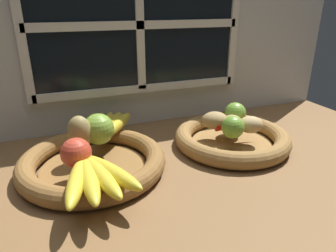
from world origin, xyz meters
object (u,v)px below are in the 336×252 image
Objects in this scene: banana_bunch_front at (94,175)px; fruit_bowl_right at (232,138)px; apple_green_back at (99,129)px; lime_near at (233,127)px; potato_oblong at (215,120)px; banana_bunch_back at (107,125)px; apple_red_front at (76,153)px; chili_pepper at (238,125)px; potato_small at (252,125)px; potato_large at (233,123)px; fruit_bowl_left at (93,162)px; pear_brown at (80,133)px; lime_far at (235,113)px.

fruit_bowl_right is at bearing 18.41° from banana_bunch_front.
apple_green_back is 1.31× the size of lime_near.
lime_near is (1.12, -7.34, 0.55)cm from potato_oblong.
apple_green_back is at bearing 77.49° from banana_bunch_front.
potato_oblong reaches higher than banana_bunch_back.
apple_red_front reaches higher than banana_bunch_back.
banana_bunch_front reaches higher than chili_pepper.
potato_large is (-3.52, 3.52, -0.18)cm from potato_small.
potato_oblong is (35.39, 16.17, 0.75)cm from banana_bunch_front.
pear_brown reaches higher than fruit_bowl_left.
fruit_bowl_right is 41.67cm from banana_bunch_front.
apple_green_back is at bearing 60.91° from fruit_bowl_left.
apple_red_front is (-41.77, -5.42, 5.71)cm from fruit_bowl_right.
fruit_bowl_left is 5.54× the size of lime_far.
potato_large is at bearing 18.41° from banana_bunch_front.
fruit_bowl_right is 4.12× the size of apple_green_back.
apple_red_front reaches higher than lime_far.
fruit_bowl_right is 4.85× the size of potato_small.
banana_bunch_back is at bearing 64.36° from fruit_bowl_left.
pear_brown is at bearing 171.20° from potato_small.
banana_bunch_front is 2.73× the size of potato_oblong.
potato_small reaches higher than fruit_bowl_right.
potato_large is at bearing -7.51° from apple_green_back.
fruit_bowl_right is at bearing -37.87° from potato_oblong.
banana_bunch_back is 1.51× the size of chili_pepper.
banana_bunch_front is at bearing -102.51° from apple_green_back.
apple_red_front is at bearing 107.51° from banana_bunch_front.
pear_brown is at bearing 175.40° from fruit_bowl_right.
potato_oblong is at bearing 5.17° from fruit_bowl_left.
pear_brown is 44.10cm from potato_small.
apple_red_front reaches higher than fruit_bowl_left.
pear_brown reaches higher than lime_far.
potato_oblong reaches higher than banana_bunch_front.
apple_red_front is at bearing -177.59° from potato_small.
potato_oblong is at bearing -170.75° from lime_far.
fruit_bowl_left is 38.00cm from fruit_bowl_right.
banana_bunch_back is 38.98cm from potato_small.
potato_small is at bearing -56.17° from chili_pepper.
apple_red_front is 1.00× the size of potato_small.
chili_pepper reaches higher than fruit_bowl_left.
pear_brown is at bearing 92.36° from banana_bunch_front.
banana_bunch_front is (-1.34, -13.09, 4.07)cm from fruit_bowl_left.
apple_green_back reaches higher than potato_small.
potato_large is (38.00, 0.00, 4.52)cm from fruit_bowl_left.
lime_far is at bearing 9.25° from potato_oblong.
pear_brown is 40.20cm from potato_large.
lime_near is 10.51cm from lime_far.
potato_oblong is at bearing -17.87° from banana_bunch_back.
lime_far is 0.47× the size of chili_pepper.
apple_green_back is 33.78cm from lime_near.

